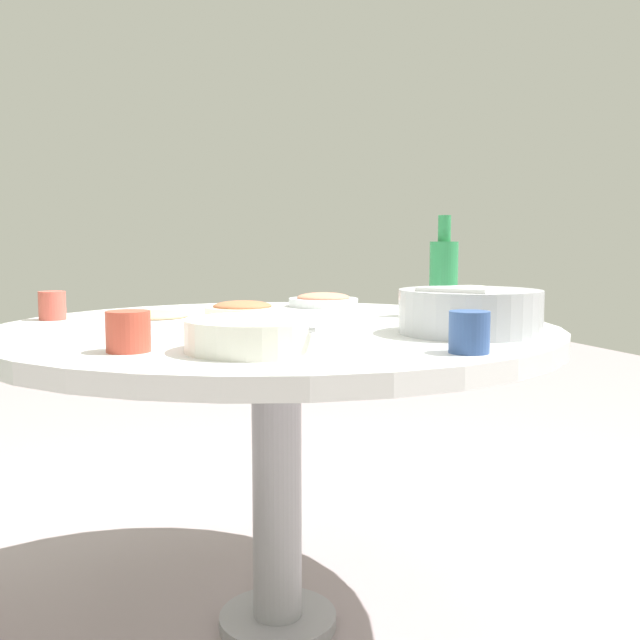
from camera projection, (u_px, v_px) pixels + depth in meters
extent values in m
plane|color=#9F9093|center=(278.00, 625.00, 1.76)|extent=(8.00, 8.00, 0.00)
cylinder|color=#99999E|center=(278.00, 620.00, 1.76)|extent=(0.29, 0.29, 0.03)
cylinder|color=#99999E|center=(277.00, 481.00, 1.72)|extent=(0.12, 0.12, 0.67)
cylinder|color=silver|center=(276.00, 333.00, 1.69)|extent=(1.31, 1.31, 0.04)
cylinder|color=#B2B5BA|center=(470.00, 312.00, 1.52)|extent=(0.30, 0.30, 0.09)
ellipsoid|color=white|center=(470.00, 309.00, 1.52)|extent=(0.25, 0.25, 0.10)
cube|color=white|center=(455.00, 290.00, 1.45)|extent=(0.14, 0.15, 0.01)
cylinder|color=white|center=(258.00, 335.00, 1.28)|extent=(0.26, 0.26, 0.06)
cylinder|color=black|center=(258.00, 337.00, 1.28)|extent=(0.23, 0.23, 0.04)
cylinder|color=silver|center=(258.00, 323.00, 1.28)|extent=(0.15, 0.26, 0.01)
cylinder|color=silver|center=(154.00, 321.00, 1.68)|extent=(0.20, 0.20, 0.02)
ellipsoid|color=tan|center=(154.00, 316.00, 1.68)|extent=(0.16, 0.16, 0.02)
cylinder|color=silver|center=(323.00, 302.00, 2.18)|extent=(0.21, 0.21, 0.02)
ellipsoid|color=#E58569|center=(323.00, 297.00, 2.18)|extent=(0.16, 0.16, 0.03)
cylinder|color=#ECE9CD|center=(243.00, 311.00, 1.90)|extent=(0.20, 0.20, 0.02)
ellipsoid|color=#BA6743|center=(242.00, 306.00, 1.90)|extent=(0.15, 0.15, 0.03)
cylinder|color=#2E884D|center=(444.00, 279.00, 1.89)|extent=(0.07, 0.07, 0.19)
cylinder|color=#2E884D|center=(444.00, 228.00, 1.88)|extent=(0.03, 0.03, 0.07)
cylinder|color=#CE5346|center=(52.00, 306.00, 1.80)|extent=(0.07, 0.07, 0.07)
cylinder|color=#C84C38|center=(128.00, 331.00, 1.27)|extent=(0.08, 0.08, 0.07)
cylinder|color=#314F8B|center=(469.00, 332.00, 1.25)|extent=(0.07, 0.07, 0.07)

